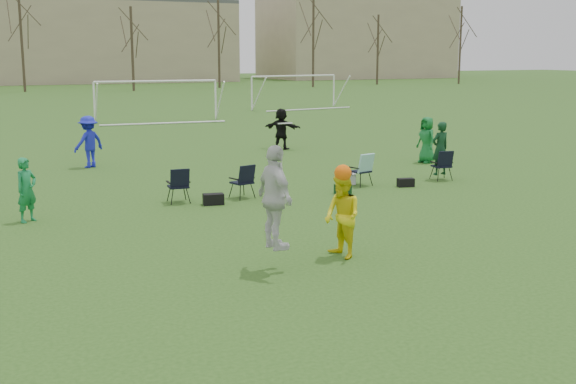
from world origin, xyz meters
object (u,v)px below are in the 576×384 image
fielder_black (281,129)px  goal_mid (156,89)px  fielder_blue (89,142)px  center_contest (307,206)px  fielder_green_far (427,140)px  goal_right (294,82)px  fielder_green_near (27,190)px

fielder_black → goal_mid: (-1.46, 14.94, 1.05)m
fielder_blue → fielder_black: 8.49m
fielder_black → center_contest: center_contest is taller
fielder_green_far → goal_right: size_ratio=0.23×
fielder_green_far → goal_mid: 21.31m
fielder_green_near → fielder_black: fielder_black is taller
fielder_blue → fielder_green_far: fielder_blue is taller
fielder_black → goal_right: bearing=-69.0°
fielder_green_near → goal_mid: bearing=32.5°
fielder_green_near → fielder_blue: 8.56m
goal_mid → goal_right: bearing=30.6°
goal_right → goal_mid: bearing=-161.4°
fielder_black → goal_right: size_ratio=0.24×
fielder_green_far → fielder_black: (-3.32, 5.81, 0.02)m
fielder_green_far → center_contest: 14.13m
fielder_green_near → center_contest: 7.62m
fielder_green_near → fielder_blue: bearing=34.5°
fielder_green_near → center_contest: size_ratio=0.56×
goal_mid → goal_right: (12.00, 6.00, 0.00)m
fielder_black → goal_mid: 15.04m
fielder_blue → goal_mid: bearing=-140.9°
fielder_green_near → center_contest: (4.55, -6.10, 0.38)m
fielder_black → goal_right: goal_right is taller
fielder_black → fielder_green_near: bearing=88.8°
fielder_black → center_contest: bearing=115.0°
fielder_blue → fielder_black: bearing=162.9°
goal_right → fielder_black: bearing=-124.7°
center_contest → goal_mid: 31.21m
fielder_green_far → goal_mid: (-4.79, 20.74, 1.06)m
fielder_green_near → fielder_green_far: 15.02m
fielder_black → goal_mid: goal_mid is taller
goal_mid → goal_right: same height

